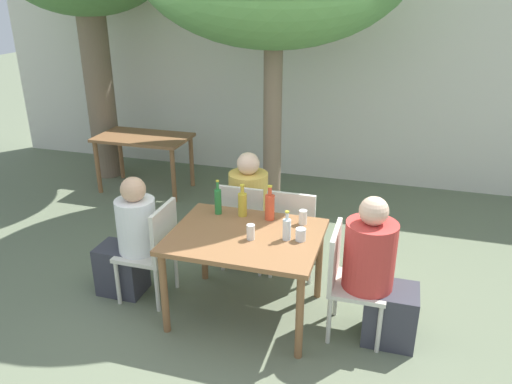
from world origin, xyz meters
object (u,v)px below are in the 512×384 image
(dining_table_front, at_px, (246,244))
(person_seated_2, at_px, (251,211))
(patio_chair_1, at_px, (348,276))
(patio_chair_3, at_px, (293,227))
(patio_chair_2, at_px, (244,221))
(person_seated_0, at_px, (129,243))
(drinking_glass_0, at_px, (303,217))
(drinking_glass_1, at_px, (301,235))
(person_seated_1, at_px, (378,277))
(drinking_glass_2, at_px, (251,232))
(dining_table_back, at_px, (144,144))
(patio_chair_0, at_px, (154,247))
(oil_cruet_2, at_px, (242,204))
(water_bottle_0, at_px, (287,229))
(soda_bottle_3, at_px, (270,206))

(dining_table_front, distance_m, person_seated_2, 0.98)
(patio_chair_1, relative_size, patio_chair_3, 1.00)
(person_seated_2, bearing_deg, patio_chair_2, 90.00)
(person_seated_0, bearing_deg, drinking_glass_0, 102.08)
(patio_chair_3, height_order, person_seated_2, person_seated_2)
(patio_chair_1, bearing_deg, drinking_glass_1, 86.13)
(person_seated_1, relative_size, drinking_glass_2, 9.71)
(dining_table_back, distance_m, person_seated_0, 2.57)
(person_seated_0, bearing_deg, dining_table_back, -154.74)
(patio_chair_0, bearing_deg, person_seated_1, 90.00)
(oil_cruet_2, height_order, drinking_glass_0, oil_cruet_2)
(patio_chair_1, xyz_separation_m, patio_chair_3, (-0.60, 0.71, 0.00))
(dining_table_front, height_order, patio_chair_0, patio_chair_0)
(dining_table_back, xyz_separation_m, water_bottle_0, (2.51, -2.31, 0.20))
(person_seated_1, height_order, drinking_glass_2, person_seated_1)
(person_seated_0, distance_m, oil_cruet_2, 1.07)
(drinking_glass_1, bearing_deg, person_seated_2, 126.97)
(oil_cruet_2, bearing_deg, drinking_glass_2, -63.75)
(person_seated_0, bearing_deg, oil_cruet_2, 109.28)
(water_bottle_0, bearing_deg, dining_table_back, 137.36)
(person_seated_2, xyz_separation_m, drinking_glass_1, (0.69, -0.92, 0.28))
(patio_chair_0, distance_m, oil_cruet_2, 0.86)
(dining_table_back, height_order, drinking_glass_1, drinking_glass_1)
(patio_chair_1, bearing_deg, drinking_glass_0, 53.80)
(dining_table_front, height_order, patio_chair_1, patio_chair_1)
(person_seated_0, relative_size, person_seated_2, 0.98)
(dining_table_back, relative_size, patio_chair_3, 1.35)
(patio_chair_3, relative_size, person_seated_0, 0.79)
(patio_chair_0, height_order, drinking_glass_2, patio_chair_0)
(patio_chair_3, relative_size, drinking_glass_2, 7.32)
(patio_chair_0, bearing_deg, drinking_glass_0, 104.32)
(oil_cruet_2, bearing_deg, patio_chair_2, 106.46)
(drinking_glass_0, height_order, drinking_glass_2, same)
(patio_chair_0, distance_m, water_bottle_0, 1.22)
(dining_table_front, relative_size, patio_chair_3, 1.34)
(patio_chair_2, distance_m, oil_cruet_2, 0.53)
(soda_bottle_3, relative_size, drinking_glass_1, 3.11)
(water_bottle_0, relative_size, drinking_glass_1, 2.44)
(drinking_glass_2, bearing_deg, oil_cruet_2, 116.25)
(dining_table_back, xyz_separation_m, patio_chair_0, (1.34, -2.32, -0.14))
(patio_chair_0, bearing_deg, dining_table_front, 90.00)
(oil_cruet_2, bearing_deg, patio_chair_0, -154.90)
(dining_table_front, bearing_deg, person_seated_0, -180.00)
(patio_chair_2, xyz_separation_m, drinking_glass_2, (0.31, -0.77, 0.31))
(patio_chair_2, bearing_deg, water_bottle_0, 129.72)
(patio_chair_2, distance_m, drinking_glass_0, 0.82)
(drinking_glass_1, distance_m, drinking_glass_2, 0.39)
(person_seated_0, relative_size, drinking_glass_0, 9.25)
(patio_chair_1, bearing_deg, patio_chair_2, 56.77)
(patio_chair_1, relative_size, soda_bottle_3, 2.92)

